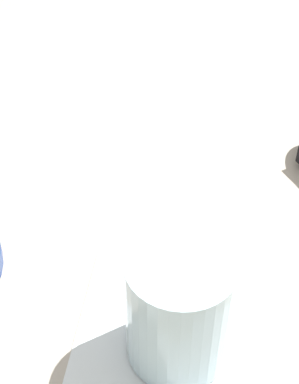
# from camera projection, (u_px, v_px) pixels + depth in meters

# --- Properties ---
(ground_plane) EXTENTS (3.00, 3.00, 0.00)m
(ground_plane) POSITION_uv_depth(u_px,v_px,m) (135.00, 227.00, 0.47)
(ground_plane) COLOR #B2A899
(napkin_under_glass) EXTENTS (0.18, 0.18, 0.00)m
(napkin_under_glass) POSITION_uv_depth(u_px,v_px,m) (186.00, 343.00, 0.39)
(napkin_under_glass) COLOR white
(napkin_under_glass) RESTS_ON ground
(drinking_glass) EXTENTS (0.07, 0.07, 0.08)m
(drinking_glass) POSITION_uv_depth(u_px,v_px,m) (179.00, 309.00, 0.36)
(drinking_glass) COLOR silver
(drinking_glass) RESTS_ON napkin_under_glass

